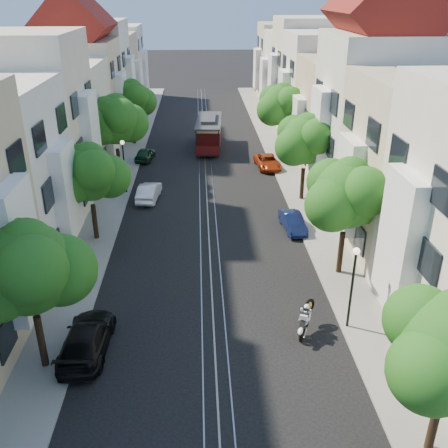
{
  "coord_description": "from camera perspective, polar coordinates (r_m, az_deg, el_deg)",
  "views": [
    {
      "loc": [
        -0.49,
        -14.97,
        14.47
      ],
      "look_at": [
        0.84,
        11.2,
        2.2
      ],
      "focal_mm": 40.0,
      "sensor_mm": 36.0,
      "label": 1
    }
  ],
  "objects": [
    {
      "name": "ground",
      "position": [
        45.34,
        -2.16,
        6.46
      ],
      "size": [
        200.0,
        200.0,
        0.0
      ],
      "primitive_type": "plane",
      "color": "black",
      "rests_on": "ground"
    },
    {
      "name": "tree_w_d",
      "position": [
        52.32,
        -10.47,
        13.81
      ],
      "size": [
        4.84,
        3.99,
        6.52
      ],
      "color": "black",
      "rests_on": "ground"
    },
    {
      "name": "cable_car",
      "position": [
        50.75,
        -1.73,
        10.54
      ],
      "size": [
        2.89,
        7.78,
        2.93
      ],
      "rotation": [
        0.0,
        0.0,
        -0.07
      ],
      "color": "black",
      "rests_on": "ground"
    },
    {
      "name": "sidewalk_west",
      "position": [
        45.82,
        -11.31,
        6.26
      ],
      "size": [
        2.5,
        80.0,
        0.12
      ],
      "primitive_type": "cube",
      "color": "gray",
      "rests_on": "ground"
    },
    {
      "name": "parked_car_e_mid",
      "position": [
        33.38,
        7.87,
        0.21
      ],
      "size": [
        1.51,
        3.5,
        1.12
      ],
      "primitive_type": "imported",
      "rotation": [
        0.0,
        0.0,
        0.1
      ],
      "color": "#0B153B",
      "rests_on": "ground"
    },
    {
      "name": "rail_left",
      "position": [
        45.34,
        -2.85,
        6.46
      ],
      "size": [
        0.06,
        80.0,
        0.02
      ],
      "primitive_type": "cube",
      "color": "gray",
      "rests_on": "ground"
    },
    {
      "name": "parked_car_e_far",
      "position": [
        45.24,
        5.01,
        7.09
      ],
      "size": [
        2.27,
        4.25,
        1.14
      ],
      "primitive_type": "imported",
      "rotation": [
        0.0,
        0.0,
        0.1
      ],
      "color": "#9A2E0E",
      "rests_on": "ground"
    },
    {
      "name": "tree_w_c",
      "position": [
        41.57,
        -12.29,
        11.46
      ],
      "size": [
        5.13,
        4.28,
        7.09
      ],
      "color": "black",
      "rests_on": "ground"
    },
    {
      "name": "lamp_east",
      "position": [
        23.26,
        14.56,
        -5.79
      ],
      "size": [
        0.32,
        0.32,
        4.16
      ],
      "color": "black",
      "rests_on": "ground"
    },
    {
      "name": "parked_car_w_near",
      "position": [
        23.16,
        -15.42,
        -12.51
      ],
      "size": [
        2.05,
        4.75,
        1.36
      ],
      "primitive_type": "imported",
      "rotation": [
        0.0,
        0.0,
        3.11
      ],
      "color": "black",
      "rests_on": "ground"
    },
    {
      "name": "townhouses_west",
      "position": [
        45.35,
        -17.78,
        11.97
      ],
      "size": [
        7.75,
        72.0,
        11.76
      ],
      "color": "silver",
      "rests_on": "ground"
    },
    {
      "name": "rail_right",
      "position": [
        45.35,
        -1.46,
        6.48
      ],
      "size": [
        0.06,
        80.0,
        0.02
      ],
      "primitive_type": "cube",
      "color": "gray",
      "rests_on": "ground"
    },
    {
      "name": "parked_car_w_far",
      "position": [
        47.78,
        -9.01,
        7.9
      ],
      "size": [
        1.89,
        3.69,
        1.2
      ],
      "primitive_type": "imported",
      "rotation": [
        0.0,
        0.0,
        3.0
      ],
      "color": "#14331F",
      "rests_on": "ground"
    },
    {
      "name": "townhouses_east",
      "position": [
        45.59,
        13.21,
        12.69
      ],
      "size": [
        7.75,
        72.0,
        12.0
      ],
      "color": "beige",
      "rests_on": "ground"
    },
    {
      "name": "parked_car_w_mid",
      "position": [
        38.38,
        -8.58,
        3.67
      ],
      "size": [
        1.74,
        3.97,
        1.27
      ],
      "primitive_type": "imported",
      "rotation": [
        0.0,
        0.0,
        3.03
      ],
      "color": "white",
      "rests_on": "ground"
    },
    {
      "name": "rail_slot",
      "position": [
        45.34,
        -2.16,
        6.47
      ],
      "size": [
        0.06,
        80.0,
        0.02
      ],
      "primitive_type": "cube",
      "color": "gray",
      "rests_on": "ground"
    },
    {
      "name": "lamp_west",
      "position": [
        39.19,
        -11.4,
        7.33
      ],
      "size": [
        0.32,
        0.32,
        4.16
      ],
      "color": "black",
      "rests_on": "ground"
    },
    {
      "name": "tree_w_a",
      "position": [
        20.64,
        -21.39,
        -4.96
      ],
      "size": [
        4.93,
        4.08,
        6.68
      ],
      "color": "black",
      "rests_on": "ground"
    },
    {
      "name": "sportbike_rider",
      "position": [
        23.65,
        9.26,
        -10.55
      ],
      "size": [
        1.11,
        1.89,
        1.43
      ],
      "rotation": [
        0.0,
        0.0,
        -0.41
      ],
      "color": "black",
      "rests_on": "ground"
    },
    {
      "name": "sidewalk_east",
      "position": [
        45.98,
        6.98,
        6.63
      ],
      "size": [
        2.5,
        80.0,
        0.12
      ],
      "primitive_type": "cube",
      "color": "gray",
      "rests_on": "ground"
    },
    {
      "name": "tree_e_b",
      "position": [
        26.99,
        14.01,
        3.17
      ],
      "size": [
        4.93,
        4.08,
        6.68
      ],
      "color": "black",
      "rests_on": "ground"
    },
    {
      "name": "tree_w_b",
      "position": [
        31.36,
        -15.06,
        5.48
      ],
      "size": [
        4.72,
        3.87,
        6.27
      ],
      "color": "black",
      "rests_on": "ground"
    },
    {
      "name": "lane_line",
      "position": [
        45.34,
        -2.16,
        6.46
      ],
      "size": [
        0.08,
        80.0,
        0.01
      ],
      "primitive_type": "cube",
      "color": "tan",
      "rests_on": "ground"
    },
    {
      "name": "tree_e_d",
      "position": [
        47.58,
        6.7,
        13.28
      ],
      "size": [
        5.01,
        4.16,
        6.85
      ],
      "color": "black",
      "rests_on": "ground"
    },
    {
      "name": "tree_e_c",
      "position": [
        37.13,
        9.37,
        9.34
      ],
      "size": [
        4.84,
        3.99,
        6.52
      ],
      "color": "black",
      "rests_on": "ground"
    }
  ]
}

